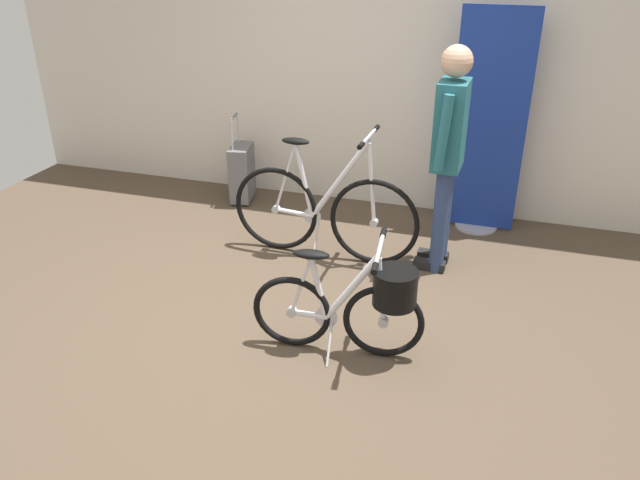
{
  "coord_description": "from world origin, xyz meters",
  "views": [
    {
      "loc": [
        1.22,
        -3.12,
        2.33
      ],
      "look_at": [
        0.15,
        0.27,
        0.55
      ],
      "focal_mm": 34.56,
      "sensor_mm": 36.0,
      "label": 1
    }
  ],
  "objects_px": {
    "display_bike_left": "(324,211)",
    "rolling_suitcase": "(242,172)",
    "floor_banner_stand": "(487,135)",
    "visitor_near_wall": "(448,148)",
    "folding_bike_foreground": "(359,302)"
  },
  "relations": [
    {
      "from": "floor_banner_stand",
      "to": "rolling_suitcase",
      "type": "xyz_separation_m",
      "value": [
        -2.21,
        -0.05,
        -0.55
      ]
    },
    {
      "from": "display_bike_left",
      "to": "rolling_suitcase",
      "type": "bearing_deg",
      "value": 141.38
    },
    {
      "from": "display_bike_left",
      "to": "visitor_near_wall",
      "type": "xyz_separation_m",
      "value": [
        0.89,
        0.11,
        0.57
      ]
    },
    {
      "from": "floor_banner_stand",
      "to": "display_bike_left",
      "type": "height_order",
      "value": "floor_banner_stand"
    },
    {
      "from": "floor_banner_stand",
      "to": "display_bike_left",
      "type": "bearing_deg",
      "value": -140.89
    },
    {
      "from": "folding_bike_foreground",
      "to": "display_bike_left",
      "type": "relative_size",
      "value": 0.7
    },
    {
      "from": "floor_banner_stand",
      "to": "visitor_near_wall",
      "type": "distance_m",
      "value": 0.85
    },
    {
      "from": "display_bike_left",
      "to": "visitor_near_wall",
      "type": "relative_size",
      "value": 0.9
    },
    {
      "from": "display_bike_left",
      "to": "rolling_suitcase",
      "type": "height_order",
      "value": "display_bike_left"
    },
    {
      "from": "display_bike_left",
      "to": "rolling_suitcase",
      "type": "distance_m",
      "value": 1.39
    },
    {
      "from": "display_bike_left",
      "to": "visitor_near_wall",
      "type": "distance_m",
      "value": 1.06
    },
    {
      "from": "display_bike_left",
      "to": "rolling_suitcase",
      "type": "relative_size",
      "value": 1.81
    },
    {
      "from": "visitor_near_wall",
      "to": "folding_bike_foreground",
      "type": "bearing_deg",
      "value": -104.1
    },
    {
      "from": "floor_banner_stand",
      "to": "folding_bike_foreground",
      "type": "bearing_deg",
      "value": -104.85
    },
    {
      "from": "floor_banner_stand",
      "to": "visitor_near_wall",
      "type": "bearing_deg",
      "value": -106.02
    }
  ]
}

